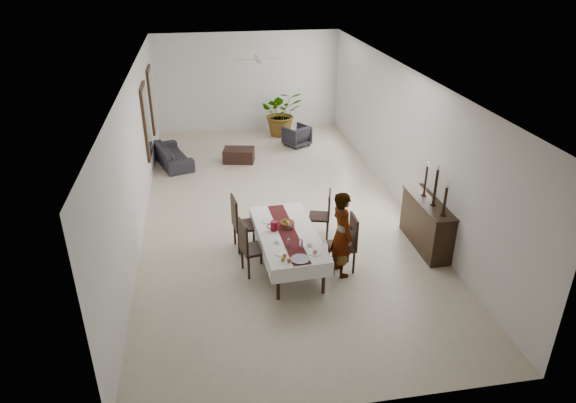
{
  "coord_description": "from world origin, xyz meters",
  "views": [
    {
      "loc": [
        -1.54,
        -10.77,
        5.54
      ],
      "look_at": [
        -0.01,
        -1.82,
        1.05
      ],
      "focal_mm": 32.0,
      "sensor_mm": 36.0,
      "label": 1
    }
  ],
  "objects_px": {
    "dining_table_top": "(288,234)",
    "woman": "(342,234)",
    "sideboard_body": "(426,225)",
    "sofa": "(172,155)",
    "red_pitcher": "(274,226)"
  },
  "relations": [
    {
      "from": "sideboard_body",
      "to": "sofa",
      "type": "relative_size",
      "value": 0.88
    },
    {
      "from": "sideboard_body",
      "to": "woman",
      "type": "bearing_deg",
      "value": -161.56
    },
    {
      "from": "dining_table_top",
      "to": "sofa",
      "type": "distance_m",
      "value": 6.18
    },
    {
      "from": "dining_table_top",
      "to": "sofa",
      "type": "height_order",
      "value": "dining_table_top"
    },
    {
      "from": "dining_table_top",
      "to": "red_pitcher",
      "type": "xyz_separation_m",
      "value": [
        -0.24,
        0.13,
        0.13
      ]
    },
    {
      "from": "dining_table_top",
      "to": "red_pitcher",
      "type": "bearing_deg",
      "value": 149.04
    },
    {
      "from": "woman",
      "to": "sideboard_body",
      "type": "xyz_separation_m",
      "value": [
        1.96,
        0.66,
        -0.35
      ]
    },
    {
      "from": "sideboard_body",
      "to": "sofa",
      "type": "distance_m",
      "value": 7.61
    },
    {
      "from": "dining_table_top",
      "to": "woman",
      "type": "bearing_deg",
      "value": -29.04
    },
    {
      "from": "dining_table_top",
      "to": "woman",
      "type": "height_order",
      "value": "woman"
    },
    {
      "from": "dining_table_top",
      "to": "red_pitcher",
      "type": "relative_size",
      "value": 12.0
    },
    {
      "from": "dining_table_top",
      "to": "woman",
      "type": "relative_size",
      "value": 1.33
    },
    {
      "from": "red_pitcher",
      "to": "sideboard_body",
      "type": "xyz_separation_m",
      "value": [
        3.14,
        0.07,
        -0.31
      ]
    },
    {
      "from": "dining_table_top",
      "to": "sideboard_body",
      "type": "height_order",
      "value": "sideboard_body"
    },
    {
      "from": "red_pitcher",
      "to": "woman",
      "type": "distance_m",
      "value": 1.31
    }
  ]
}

